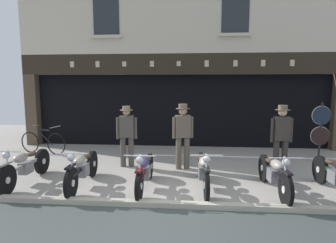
% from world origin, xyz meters
% --- Properties ---
extents(ground, '(23.33, 22.00, 0.18)m').
position_xyz_m(ground, '(0.00, -0.98, -0.04)').
color(ground, gray).
extents(shop_facade, '(11.63, 4.42, 6.05)m').
position_xyz_m(shop_facade, '(-0.00, 7.03, 1.67)').
color(shop_facade, black).
rests_on(shop_facade, ground).
extents(motorcycle_far_left, '(0.62, 2.07, 0.92)m').
position_xyz_m(motorcycle_far_left, '(-3.28, 1.04, 0.42)').
color(motorcycle_far_left, black).
rests_on(motorcycle_far_left, ground).
extents(motorcycle_left, '(0.62, 2.02, 0.91)m').
position_xyz_m(motorcycle_left, '(-1.92, 0.97, 0.42)').
color(motorcycle_left, black).
rests_on(motorcycle_left, ground).
extents(motorcycle_center_left, '(0.62, 1.95, 0.89)m').
position_xyz_m(motorcycle_center_left, '(-0.53, 0.94, 0.41)').
color(motorcycle_center_left, black).
rests_on(motorcycle_center_left, ground).
extents(motorcycle_center, '(0.62, 1.98, 0.91)m').
position_xyz_m(motorcycle_center, '(0.72, 1.07, 0.42)').
color(motorcycle_center, black).
rests_on(motorcycle_center, ground).
extents(motorcycle_center_right, '(0.62, 2.00, 0.91)m').
position_xyz_m(motorcycle_center_right, '(2.17, 0.95, 0.42)').
color(motorcycle_center_right, black).
rests_on(motorcycle_center_right, ground).
extents(salesman_left, '(0.55, 0.33, 1.66)m').
position_xyz_m(salesman_left, '(-1.30, 2.59, 0.92)').
color(salesman_left, '#47423D').
rests_on(salesman_left, ground).
extents(shopkeeper_center, '(0.55, 0.37, 1.74)m').
position_xyz_m(shopkeeper_center, '(0.23, 2.49, 0.98)').
color(shopkeeper_center, brown).
rests_on(shopkeeper_center, ground).
extents(salesman_right, '(0.56, 0.37, 1.72)m').
position_xyz_m(salesman_right, '(2.76, 2.52, 0.96)').
color(salesman_right, '#38332D').
rests_on(salesman_right, ground).
extents(tyre_sign_pole, '(0.56, 0.06, 1.71)m').
position_xyz_m(tyre_sign_pole, '(4.29, 3.83, 1.00)').
color(tyre_sign_pole, '#232328').
rests_on(tyre_sign_pole, ground).
extents(advert_board_near, '(0.73, 0.03, 0.93)m').
position_xyz_m(advert_board_near, '(-2.00, 5.40, 1.66)').
color(advert_board_near, silver).
extents(advert_board_far, '(0.82, 0.03, 0.99)m').
position_xyz_m(advert_board_far, '(-2.96, 5.40, 1.53)').
color(advert_board_far, beige).
extents(leaning_bicycle, '(1.71, 0.56, 0.94)m').
position_xyz_m(leaning_bicycle, '(-4.41, 3.85, 0.37)').
color(leaning_bicycle, black).
rests_on(leaning_bicycle, ground).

